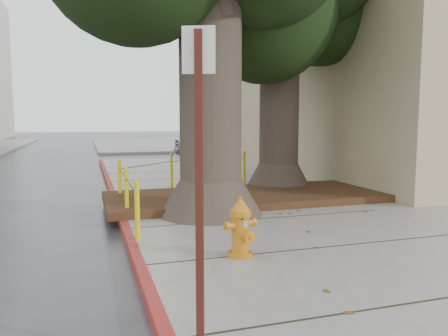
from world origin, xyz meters
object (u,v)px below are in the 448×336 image
at_px(car_red, 328,142).
at_px(fire_hydrant, 241,228).
at_px(car_silver, 211,144).
at_px(signpost, 199,173).

bearing_deg(car_red, fire_hydrant, 150.26).
bearing_deg(car_silver, signpost, 166.94).
distance_m(signpost, car_silver, 20.46).
distance_m(car_silver, car_red, 8.47).
height_order(car_silver, car_red, car_silver).
height_order(fire_hydrant, car_red, car_red).
xyz_separation_m(fire_hydrant, signpost, (-1.13, -2.18, 1.05)).
bearing_deg(signpost, car_red, 79.00).
distance_m(signpost, car_red, 25.49).
relative_size(signpost, car_silver, 0.65).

